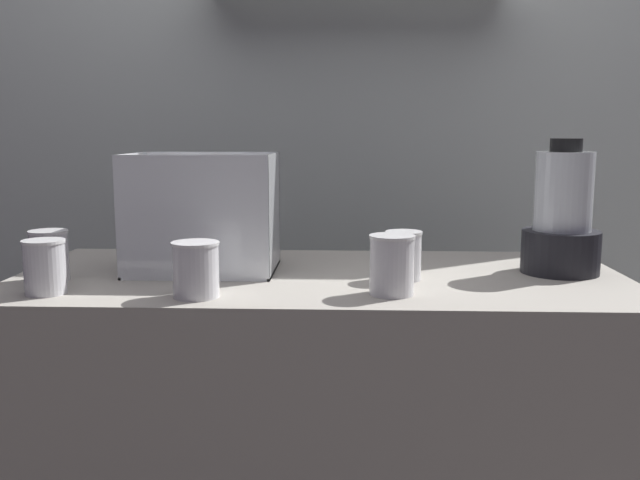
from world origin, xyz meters
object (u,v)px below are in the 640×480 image
object	(u,v)px
juice_cup_beet_far_left	(50,258)
juice_cup_orange_right	(392,269)
juice_cup_carrot_middle	(196,272)
blender_pitcher	(562,220)
juice_cup_mango_far_right	(403,258)
juice_cup_carrot_left	(45,270)
carrot_display_bin	(201,234)

from	to	relation	value
juice_cup_beet_far_left	juice_cup_orange_right	bearing A→B (deg)	-7.59
juice_cup_beet_far_left	juice_cup_carrot_middle	bearing A→B (deg)	-21.01
blender_pitcher	juice_cup_orange_right	bearing A→B (deg)	-150.29
juice_cup_beet_far_left	juice_cup_mango_far_right	bearing A→B (deg)	3.19
juice_cup_carrot_middle	juice_cup_mango_far_right	size ratio (longest dim) A/B	1.02
blender_pitcher	juice_cup_mango_far_right	xyz separation A→B (m)	(-0.37, -0.09, -0.08)
juice_cup_carrot_left	juice_cup_beet_far_left	bearing A→B (deg)	109.70
carrot_display_bin	juice_cup_orange_right	size ratio (longest dim) A/B	2.78
carrot_display_bin	juice_cup_carrot_left	bearing A→B (deg)	-137.05
carrot_display_bin	juice_cup_orange_right	distance (m)	0.49
carrot_display_bin	juice_cup_orange_right	world-z (taller)	carrot_display_bin
juice_cup_beet_far_left	juice_cup_orange_right	xyz separation A→B (m)	(0.75, -0.10, 0.00)
juice_cup_carrot_left	juice_cup_orange_right	xyz separation A→B (m)	(0.70, 0.02, 0.00)
juice_cup_beet_far_left	juice_cup_mango_far_right	xyz separation A→B (m)	(0.78, 0.04, -0.00)
juice_cup_mango_far_right	juice_cup_carrot_left	bearing A→B (deg)	-167.38
blender_pitcher	juice_cup_carrot_left	bearing A→B (deg)	-167.11
juice_cup_beet_far_left	juice_cup_mango_far_right	world-z (taller)	juice_cup_beet_far_left
juice_cup_carrot_middle	blender_pitcher	bearing A→B (deg)	18.65
blender_pitcher	juice_cup_beet_far_left	bearing A→B (deg)	-173.45
juice_cup_carrot_left	juice_cup_mango_far_right	world-z (taller)	juice_cup_carrot_left
juice_cup_beet_far_left	juice_cup_carrot_middle	world-z (taller)	juice_cup_beet_far_left
carrot_display_bin	blender_pitcher	xyz separation A→B (m)	(0.84, 0.00, 0.04)
juice_cup_orange_right	carrot_display_bin	bearing A→B (deg)	152.44
juice_cup_mango_far_right	blender_pitcher	bearing A→B (deg)	13.43
carrot_display_bin	juice_cup_carrot_middle	xyz separation A→B (m)	(0.04, -0.26, -0.04)
carrot_display_bin	juice_cup_beet_far_left	world-z (taller)	carrot_display_bin
blender_pitcher	juice_cup_beet_far_left	world-z (taller)	blender_pitcher
carrot_display_bin	blender_pitcher	bearing A→B (deg)	0.32
juice_cup_beet_far_left	juice_cup_carrot_middle	size ratio (longest dim) A/B	1.01
blender_pitcher	juice_cup_beet_far_left	distance (m)	1.16
juice_cup_carrot_left	juice_cup_carrot_middle	world-z (taller)	same
carrot_display_bin	juice_cup_beet_far_left	distance (m)	0.34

